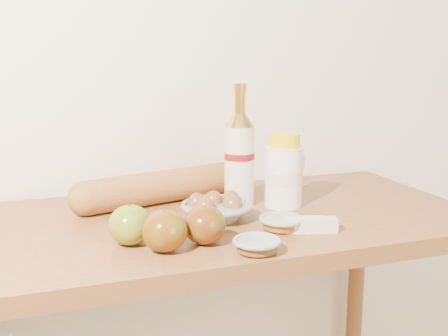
{
  "coord_description": "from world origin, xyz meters",
  "views": [
    {
      "loc": [
        -0.41,
        -0.01,
        1.28
      ],
      "look_at": [
        0.0,
        1.15,
        1.02
      ],
      "focal_mm": 45.0,
      "sensor_mm": 36.0,
      "label": 1
    }
  ],
  "objects_px": {
    "table": "(220,265)",
    "egg_bowl": "(217,209)",
    "baguette": "(163,186)",
    "cream_bottle": "(284,173)",
    "bourbon_bottle": "(239,157)"
  },
  "relations": [
    {
      "from": "table",
      "to": "egg_bowl",
      "type": "relative_size",
      "value": 6.87
    },
    {
      "from": "baguette",
      "to": "table",
      "type": "bearing_deg",
      "value": -73.16
    },
    {
      "from": "cream_bottle",
      "to": "table",
      "type": "bearing_deg",
      "value": 165.61
    },
    {
      "from": "egg_bowl",
      "to": "baguette",
      "type": "bearing_deg",
      "value": 114.5
    },
    {
      "from": "cream_bottle",
      "to": "egg_bowl",
      "type": "xyz_separation_m",
      "value": [
        -0.19,
        -0.05,
        -0.06
      ]
    },
    {
      "from": "bourbon_bottle",
      "to": "egg_bowl",
      "type": "height_order",
      "value": "bourbon_bottle"
    },
    {
      "from": "egg_bowl",
      "to": "bourbon_bottle",
      "type": "bearing_deg",
      "value": 45.52
    },
    {
      "from": "bourbon_bottle",
      "to": "cream_bottle",
      "type": "distance_m",
      "value": 0.12
    },
    {
      "from": "bourbon_bottle",
      "to": "baguette",
      "type": "bearing_deg",
      "value": 140.55
    },
    {
      "from": "bourbon_bottle",
      "to": "cream_bottle",
      "type": "xyz_separation_m",
      "value": [
        0.1,
        -0.05,
        -0.04
      ]
    },
    {
      "from": "baguette",
      "to": "bourbon_bottle",
      "type": "bearing_deg",
      "value": -40.85
    },
    {
      "from": "bourbon_bottle",
      "to": "table",
      "type": "bearing_deg",
      "value": -149.69
    },
    {
      "from": "baguette",
      "to": "egg_bowl",
      "type": "bearing_deg",
      "value": -79.9
    },
    {
      "from": "egg_bowl",
      "to": "baguette",
      "type": "height_order",
      "value": "baguette"
    },
    {
      "from": "table",
      "to": "baguette",
      "type": "xyz_separation_m",
      "value": [
        -0.1,
        0.16,
        0.16
      ]
    }
  ]
}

